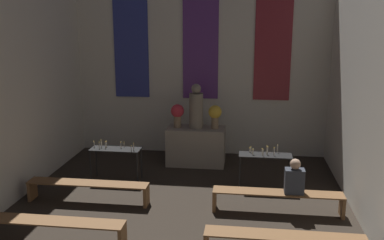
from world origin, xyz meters
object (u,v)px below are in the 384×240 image
flower_vase_right (215,114)px  candle_rack_left (116,153)px  person_seated (294,178)px  altar (196,146)px  flower_vase_left (177,113)px  candle_rack_right (265,159)px  pew_back_left (88,187)px  statue (196,108)px  pew_back_right (277,197)px  pew_third_left (51,226)px

flower_vase_right → candle_rack_left: bearing=-148.0°
candle_rack_left → person_seated: 4.07m
altar → person_seated: (2.18, -2.62, 0.24)m
flower_vase_left → candle_rack_right: flower_vase_left is taller
candle_rack_left → pew_back_left: size_ratio=0.46×
statue → flower_vase_right: bearing=0.0°
altar → flower_vase_left: bearing=180.0°
pew_back_left → flower_vase_left: bearing=61.7°
pew_back_left → person_seated: person_seated is taller
statue → candle_rack_right: bearing=-38.8°
pew_back_left → pew_back_right: 3.77m
pew_back_right → flower_vase_left: bearing=131.9°
candle_rack_right → pew_back_right: bearing=-81.0°
altar → statue: bearing=0.0°
altar → statue: (0.00, 0.00, 0.98)m
statue → candle_rack_left: (-1.69, -1.35, -0.81)m
statue → flower_vase_right: statue is taller
flower_vase_right → candle_rack_right: 1.93m
altar → pew_back_right: size_ratio=0.59×
flower_vase_left → person_seated: size_ratio=0.88×
flower_vase_left → pew_back_left: size_ratio=0.24×
flower_vase_right → pew_back_right: 3.14m
statue → person_seated: size_ratio=1.66×
flower_vase_right → pew_back_left: flower_vase_right is taller
flower_vase_right → pew_third_left: (-2.36, -4.29, -1.00)m
candle_rack_right → pew_third_left: 4.63m
flower_vase_left → candle_rack_left: size_ratio=0.52×
altar → pew_third_left: 4.69m
candle_rack_right → statue: bearing=141.2°
altar → person_seated: 3.42m
altar → pew_back_left: bearing=-125.7°
pew_third_left → person_seated: bearing=22.3°
pew_back_left → pew_back_right: bearing=0.0°
pew_third_left → person_seated: person_seated is taller
pew_third_left → pew_back_right: (3.77, 1.67, 0.00)m
altar → candle_rack_right: (1.68, -1.35, 0.17)m
pew_back_left → statue: bearing=54.3°
candle_rack_left → candle_rack_right: size_ratio=1.00×
statue → pew_back_left: 3.42m
flower_vase_left → person_seated: (2.65, -2.62, -0.60)m
candle_rack_right → pew_back_right: 1.33m
flower_vase_right → person_seated: flower_vase_right is taller
statue → person_seated: statue is taller
pew_third_left → statue: bearing=66.3°
altar → candle_rack_left: altar is taller
pew_back_left → pew_third_left: bearing=-90.0°
altar → candle_rack_left: (-1.69, -1.35, 0.17)m
pew_back_left → flower_vase_right: bearing=48.1°
flower_vase_right → candle_rack_right: bearing=-48.2°
candle_rack_left → pew_back_right: (3.57, -1.27, -0.32)m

